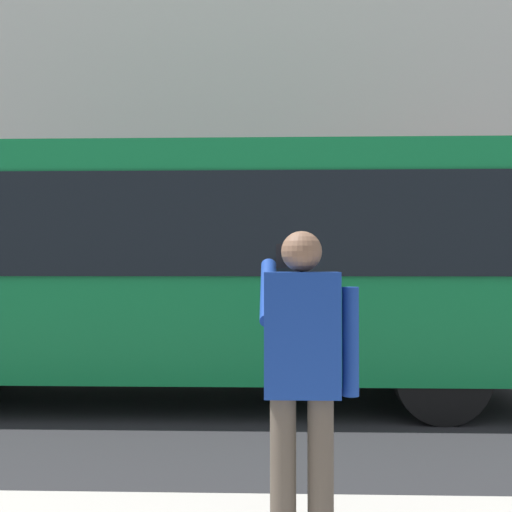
% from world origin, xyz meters
% --- Properties ---
extents(ground_plane, '(60.00, 60.00, 0.00)m').
position_xyz_m(ground_plane, '(0.00, 0.00, 0.00)').
color(ground_plane, '#232326').
extents(building_facade_far, '(28.00, 1.55, 12.00)m').
position_xyz_m(building_facade_far, '(-0.02, -6.80, 5.99)').
color(building_facade_far, beige).
rests_on(building_facade_far, ground_plane).
extents(red_bus, '(9.05, 2.54, 3.08)m').
position_xyz_m(red_bus, '(1.33, 0.03, 1.68)').
color(red_bus, '#0F7238').
rests_on(red_bus, ground_plane).
extents(pedestrian_photographer, '(0.53, 0.52, 1.70)m').
position_xyz_m(pedestrian_photographer, '(-0.09, 4.28, 1.14)').
color(pedestrian_photographer, '#4C4238').
rests_on(pedestrian_photographer, sidewalk_curb).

